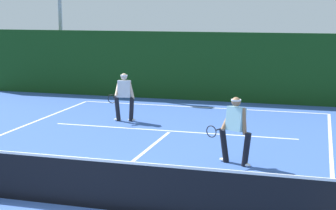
# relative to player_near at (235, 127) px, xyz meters

# --- Properties ---
(ground_plane) EXTENTS (80.00, 80.00, 0.00)m
(ground_plane) POSITION_rel_player_near_xyz_m (-2.45, -3.62, -0.91)
(ground_plane) COLOR #395CAD
(court_line_baseline_far) EXTENTS (9.47, 0.10, 0.01)m
(court_line_baseline_far) POSITION_rel_player_near_xyz_m (-2.45, 7.10, -0.91)
(court_line_baseline_far) COLOR white
(court_line_baseline_far) RESTS_ON ground_plane
(court_line_service) EXTENTS (7.72, 0.10, 0.01)m
(court_line_service) POSITION_rel_player_near_xyz_m (-2.45, 2.96, -0.91)
(court_line_service) COLOR white
(court_line_service) RESTS_ON ground_plane
(court_line_centre) EXTENTS (0.10, 6.40, 0.01)m
(court_line_centre) POSITION_rel_player_near_xyz_m (-2.45, -0.42, -0.91)
(court_line_centre) COLOR white
(court_line_centre) RESTS_ON ground_plane
(tennis_net) EXTENTS (10.38, 0.09, 1.06)m
(tennis_net) POSITION_rel_player_near_xyz_m (-2.45, -3.62, -0.41)
(tennis_net) COLOR #1E4723
(tennis_net) RESTS_ON ground_plane
(player_near) EXTENTS (1.08, 0.83, 1.66)m
(player_near) POSITION_rel_player_near_xyz_m (0.00, 0.00, 0.00)
(player_near) COLOR black
(player_near) RESTS_ON ground_plane
(player_far) EXTENTS (0.74, 0.91, 1.62)m
(player_far) POSITION_rel_player_near_xyz_m (-4.34, 3.93, -0.02)
(player_far) COLOR black
(player_far) RESTS_ON ground_plane
(tennis_ball) EXTENTS (0.07, 0.07, 0.07)m
(tennis_ball) POSITION_rel_player_near_xyz_m (-0.37, 0.81, -0.88)
(tennis_ball) COLOR #D1E033
(tennis_ball) RESTS_ON ground_plane
(back_fence_windscreen) EXTENTS (20.84, 0.12, 2.80)m
(back_fence_windscreen) POSITION_rel_player_near_xyz_m (-2.45, 8.64, 0.49)
(back_fence_windscreen) COLOR #143B13
(back_fence_windscreen) RESTS_ON ground_plane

